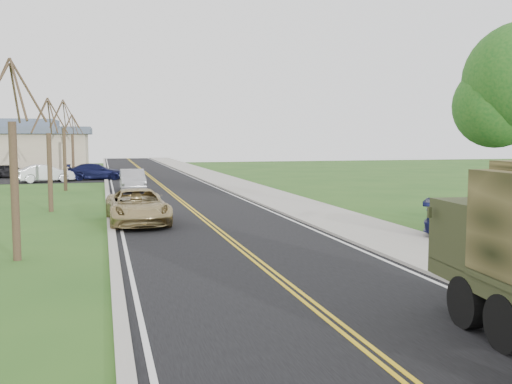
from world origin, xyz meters
name	(u,v)px	position (x,y,z in m)	size (l,w,h in m)	color
ground	(380,360)	(0.00, 0.00, 0.00)	(160.00, 160.00, 0.00)	#27501A
road	(157,182)	(0.00, 40.00, 0.01)	(8.00, 120.00, 0.01)	black
curb_right	(206,181)	(4.15, 40.00, 0.06)	(0.30, 120.00, 0.12)	#9E998E
sidewalk_right	(226,180)	(5.90, 40.00, 0.05)	(3.20, 120.00, 0.10)	#9E998E
curb_left	(106,183)	(-4.15, 40.00, 0.05)	(0.30, 120.00, 0.10)	#9E998E
bare_tree_a	(14,174)	(-7.00, 10.00, 2.63)	(1.93, 2.26, 6.08)	#38281C
bare_tree_b	(50,163)	(-7.00, 22.00, 2.48)	(1.83, 2.14, 5.73)	#38281C
bare_tree_c	(64,152)	(-7.00, 34.00, 2.78)	(2.04, 2.39, 6.42)	#38281C
bare_tree_d	(73,151)	(-7.00, 46.00, 2.55)	(1.88, 2.20, 5.91)	#38281C
suv_champagne	(138,206)	(-3.00, 16.69, 0.75)	(2.49, 5.41, 1.50)	tan
sedan_silver	(133,180)	(-2.43, 32.23, 0.77)	(1.63, 4.68, 1.54)	#ADADB1
pickup_navy	(498,221)	(9.23, 8.91, 0.74)	(2.07, 5.08, 1.47)	#10153E
lot_car_dark	(11,171)	(-12.75, 48.93, 0.66)	(1.55, 3.86, 1.32)	black
lot_car_silver	(45,173)	(-9.11, 42.63, 0.75)	(1.59, 4.57, 1.50)	#B6B7BC
lot_car_navy	(96,172)	(-5.00, 44.43, 0.73)	(2.05, 5.05, 1.47)	black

